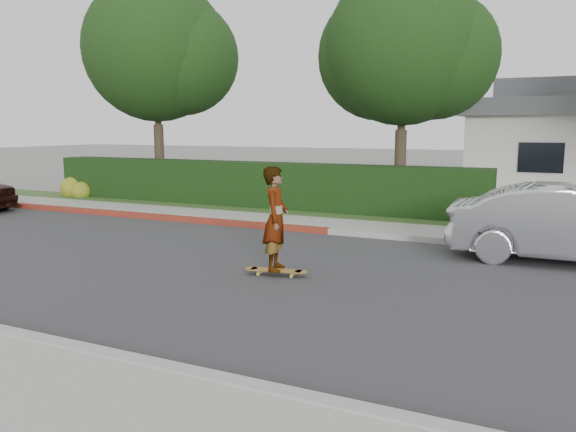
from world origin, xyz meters
name	(u,v)px	position (x,y,z in m)	size (l,w,h in m)	color
ground	(201,267)	(0.00, 0.00, 0.00)	(120.00, 120.00, 0.00)	slate
road	(201,267)	(0.00, 0.00, 0.01)	(60.00, 8.00, 0.01)	#2D2D30
curb_near	(11,336)	(0.00, -4.10, 0.07)	(60.00, 0.20, 0.15)	#9E9E99
curb_far	(292,228)	(0.00, 4.10, 0.07)	(60.00, 0.20, 0.15)	#9E9E99
curb_red_section	(136,215)	(-5.00, 4.10, 0.08)	(12.00, 0.21, 0.15)	maroon
sidewalk_far	(306,223)	(0.00, 5.00, 0.06)	(60.00, 1.60, 0.12)	gray
planting_strip	(328,215)	(0.00, 6.60, 0.05)	(60.00, 1.60, 0.10)	#2D4C1E
hedge	(248,185)	(-3.00, 7.20, 0.75)	(15.00, 1.00, 1.50)	black
flowering_shrub	(76,189)	(-10.01, 6.74, 0.33)	(1.40, 1.00, 0.90)	#2D4C19
tree_left	(159,54)	(-7.51, 8.69, 5.26)	(5.99, 5.21, 8.00)	#33261C
tree_center	(405,52)	(1.49, 9.19, 4.90)	(5.66, 4.84, 7.44)	#33261C
skateboard	(276,270)	(1.55, 0.04, 0.10)	(1.15, 0.43, 0.10)	gold
skateboarder	(276,219)	(1.55, 0.04, 1.02)	(0.66, 0.44, 1.82)	white
car_silver	(572,225)	(6.27, 3.30, 0.75)	(1.59, 4.55, 1.50)	#ADAFB5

